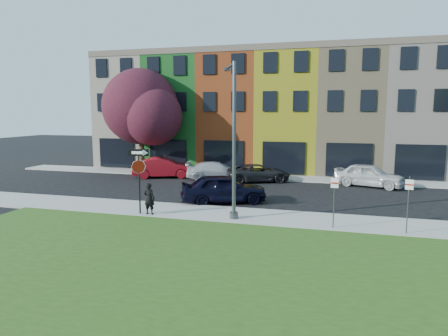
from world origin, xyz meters
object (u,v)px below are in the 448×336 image
(man, at_px, (149,199))
(street_lamp, at_px, (233,141))
(stop_sign, at_px, (139,168))
(sedan_near, at_px, (223,188))

(man, relative_size, street_lamp, 0.21)
(stop_sign, distance_m, street_lamp, 4.91)
(man, distance_m, street_lamp, 5.10)
(stop_sign, xyz_separation_m, sedan_near, (3.25, 3.95, -1.59))
(stop_sign, bearing_deg, man, -11.07)
(sedan_near, xyz_separation_m, street_lamp, (1.42, -3.36, 2.99))
(sedan_near, height_order, street_lamp, street_lamp)
(stop_sign, relative_size, street_lamp, 0.44)
(stop_sign, relative_size, man, 2.06)
(man, relative_size, sedan_near, 0.30)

